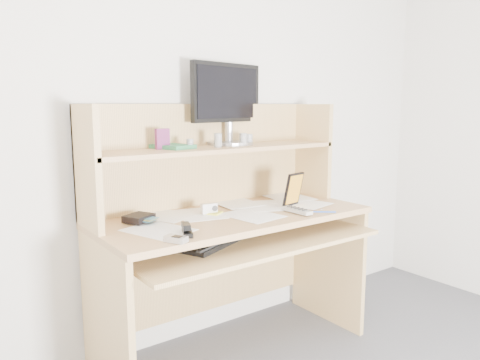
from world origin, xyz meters
TOP-DOWN VIEW (x-y plane):
  - back_wall at (0.00, 1.80)m, footprint 3.60×0.04m
  - desk at (0.00, 1.56)m, footprint 1.40×0.70m
  - paper_clutter at (0.00, 1.48)m, footprint 1.32×0.54m
  - keyboard at (-0.15, 1.41)m, footprint 0.50×0.34m
  - tv_remote at (0.27, 1.31)m, footprint 0.06×0.18m
  - flip_phone at (-0.48, 1.22)m, footprint 0.09×0.10m
  - stapler at (-0.38, 1.29)m, footprint 0.09×0.14m
  - wallet at (-0.46, 1.61)m, footprint 0.16×0.15m
  - sticky_note_pad at (-0.09, 1.55)m, footprint 0.10×0.10m
  - digital_camera at (-0.11, 1.55)m, footprint 0.09×0.04m
  - game_case at (0.36, 1.44)m, footprint 0.13×0.04m
  - blue_pen at (0.37, 1.22)m, footprint 0.10×0.08m
  - card_box at (-0.30, 1.67)m, footprint 0.07×0.03m
  - shelf_book at (-0.24, 1.68)m, footprint 0.19×0.23m
  - chip_stack_a at (-0.17, 1.62)m, footprint 0.05×0.05m
  - chip_stack_b at (0.14, 1.60)m, footprint 0.05×0.05m
  - chip_stack_c at (0.20, 1.63)m, footprint 0.06×0.06m
  - chip_stack_d at (-0.02, 1.60)m, footprint 0.04×0.04m
  - monitor at (0.13, 1.73)m, footprint 0.50×0.25m

SIDE VIEW (x-z plane):
  - keyboard at x=-0.15m, z-range 0.65..0.68m
  - desk at x=0.00m, z-range 0.04..1.34m
  - paper_clutter at x=0.00m, z-range 0.75..0.76m
  - sticky_note_pad at x=-0.09m, z-range 0.75..0.76m
  - blue_pen at x=0.37m, z-range 0.76..0.76m
  - tv_remote at x=0.27m, z-range 0.76..0.77m
  - flip_phone at x=-0.48m, z-range 0.76..0.78m
  - wallet at x=-0.46m, z-range 0.76..0.79m
  - stapler at x=-0.38m, z-range 0.76..0.80m
  - digital_camera at x=-0.11m, z-range 0.76..0.81m
  - game_case at x=0.36m, z-range 0.76..0.94m
  - shelf_book at x=-0.24m, z-range 1.08..1.10m
  - chip_stack_a at x=-0.17m, z-range 1.08..1.13m
  - chip_stack_c at x=0.20m, z-range 1.08..1.14m
  - chip_stack_b at x=0.14m, z-range 1.08..1.15m
  - chip_stack_d at x=-0.02m, z-range 1.08..1.15m
  - card_box at x=-0.30m, z-range 1.08..1.18m
  - back_wall at x=0.00m, z-range 0.00..2.50m
  - monitor at x=0.13m, z-range 1.10..1.53m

